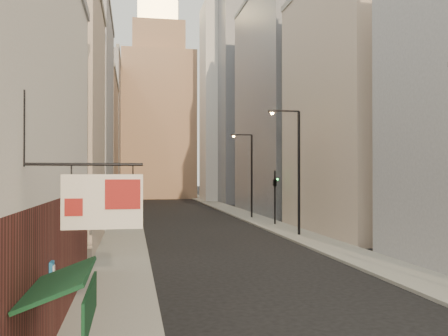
{
  "coord_description": "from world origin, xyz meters",
  "views": [
    {
      "loc": [
        -5.91,
        -7.25,
        4.71
      ],
      "look_at": [
        -0.95,
        19.73,
        5.03
      ],
      "focal_mm": 40.0,
      "sensor_mm": 36.0,
      "label": 1
    }
  ],
  "objects_px": {
    "white_tower": "(225,94)",
    "streetlamp_mid": "(296,164)",
    "streetlamp_far": "(250,170)",
    "traffic_light_right": "(275,183)",
    "clock_tower": "(158,108)"
  },
  "relations": [
    {
      "from": "white_tower",
      "to": "streetlamp_mid",
      "type": "bearing_deg",
      "value": -94.44
    },
    {
      "from": "streetlamp_far",
      "to": "traffic_light_right",
      "type": "bearing_deg",
      "value": -87.94
    },
    {
      "from": "clock_tower",
      "to": "traffic_light_right",
      "type": "distance_m",
      "value": 57.8
    },
    {
      "from": "traffic_light_right",
      "to": "white_tower",
      "type": "bearing_deg",
      "value": -75.56
    },
    {
      "from": "white_tower",
      "to": "traffic_light_right",
      "type": "xyz_separation_m",
      "value": [
        -3.18,
        -41.59,
        -14.75
      ]
    },
    {
      "from": "clock_tower",
      "to": "white_tower",
      "type": "relative_size",
      "value": 1.08
    },
    {
      "from": "streetlamp_mid",
      "to": "traffic_light_right",
      "type": "height_order",
      "value": "streetlamp_mid"
    },
    {
      "from": "clock_tower",
      "to": "traffic_light_right",
      "type": "relative_size",
      "value": 8.98
    },
    {
      "from": "clock_tower",
      "to": "streetlamp_far",
      "type": "xyz_separation_m",
      "value": [
        7.17,
        -48.4,
        -12.58
      ]
    },
    {
      "from": "streetlamp_mid",
      "to": "traffic_light_right",
      "type": "distance_m",
      "value": 8.04
    },
    {
      "from": "clock_tower",
      "to": "traffic_light_right",
      "type": "bearing_deg",
      "value": -81.99
    },
    {
      "from": "white_tower",
      "to": "clock_tower",
      "type": "bearing_deg",
      "value": 128.16
    },
    {
      "from": "streetlamp_mid",
      "to": "streetlamp_far",
      "type": "height_order",
      "value": "streetlamp_mid"
    },
    {
      "from": "traffic_light_right",
      "to": "clock_tower",
      "type": "bearing_deg",
      "value": -63.19
    },
    {
      "from": "streetlamp_mid",
      "to": "traffic_light_right",
      "type": "relative_size",
      "value": 1.89
    }
  ]
}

